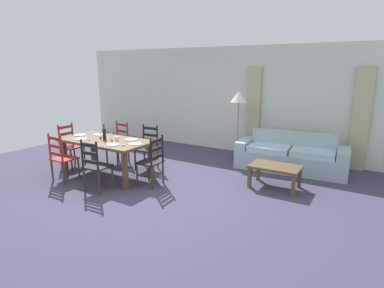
% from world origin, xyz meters
% --- Properties ---
extents(ground_plane, '(9.60, 9.60, 0.02)m').
position_xyz_m(ground_plane, '(0.00, 0.00, -0.01)').
color(ground_plane, '#3E3A52').
extents(wall_far, '(9.60, 0.16, 2.70)m').
position_xyz_m(wall_far, '(0.00, 3.30, 1.35)').
color(wall_far, silver).
rests_on(wall_far, ground_plane).
extents(curtain_panel_left, '(0.35, 0.08, 2.20)m').
position_xyz_m(curtain_panel_left, '(0.73, 3.16, 1.10)').
color(curtain_panel_left, '#B3B380').
rests_on(curtain_panel_left, ground_plane).
extents(curtain_panel_right, '(0.35, 0.08, 2.20)m').
position_xyz_m(curtain_panel_right, '(3.13, 3.16, 1.10)').
color(curtain_panel_right, '#B3B380').
rests_on(curtain_panel_right, ground_plane).
extents(dining_table, '(1.90, 0.96, 0.75)m').
position_xyz_m(dining_table, '(-1.21, 0.07, 0.66)').
color(dining_table, brown).
rests_on(dining_table, ground_plane).
extents(dining_chair_near_left, '(0.42, 0.40, 0.96)m').
position_xyz_m(dining_chair_near_left, '(-1.67, -0.65, 0.48)').
color(dining_chair_near_left, maroon).
rests_on(dining_chair_near_left, ground_plane).
extents(dining_chair_near_right, '(0.44, 0.42, 0.96)m').
position_xyz_m(dining_chair_near_right, '(-0.73, -0.66, 0.48)').
color(dining_chair_near_right, black).
rests_on(dining_chair_near_right, ground_plane).
extents(dining_chair_far_left, '(0.45, 0.43, 0.96)m').
position_xyz_m(dining_chair_far_left, '(-1.64, 0.85, 0.48)').
color(dining_chair_far_left, maroon).
rests_on(dining_chair_far_left, ground_plane).
extents(dining_chair_far_right, '(0.45, 0.43, 0.96)m').
position_xyz_m(dining_chair_far_right, '(-0.79, 0.85, 0.48)').
color(dining_chair_far_right, black).
rests_on(dining_chair_far_right, ground_plane).
extents(dining_chair_head_west, '(0.41, 0.43, 0.96)m').
position_xyz_m(dining_chair_head_west, '(-2.38, 0.09, 0.48)').
color(dining_chair_head_west, maroon).
rests_on(dining_chair_head_west, ground_plane).
extents(dining_chair_head_east, '(0.42, 0.44, 0.96)m').
position_xyz_m(dining_chair_head_east, '(-0.05, 0.08, 0.48)').
color(dining_chair_head_east, black).
rests_on(dining_chair_head_east, ground_plane).
extents(dinner_plate_near_left, '(0.24, 0.24, 0.02)m').
position_xyz_m(dinner_plate_near_left, '(-1.66, -0.18, 0.76)').
color(dinner_plate_near_left, white).
rests_on(dinner_plate_near_left, dining_table).
extents(fork_near_left, '(0.03, 0.17, 0.01)m').
position_xyz_m(fork_near_left, '(-1.81, -0.18, 0.75)').
color(fork_near_left, silver).
rests_on(fork_near_left, dining_table).
extents(dinner_plate_near_right, '(0.24, 0.24, 0.02)m').
position_xyz_m(dinner_plate_near_right, '(-0.76, -0.18, 0.76)').
color(dinner_plate_near_right, white).
rests_on(dinner_plate_near_right, dining_table).
extents(fork_near_right, '(0.03, 0.17, 0.01)m').
position_xyz_m(fork_near_right, '(-0.91, -0.18, 0.75)').
color(fork_near_right, silver).
rests_on(fork_near_right, dining_table).
extents(dinner_plate_far_left, '(0.24, 0.24, 0.02)m').
position_xyz_m(dinner_plate_far_left, '(-1.66, 0.32, 0.76)').
color(dinner_plate_far_left, white).
rests_on(dinner_plate_far_left, dining_table).
extents(fork_far_left, '(0.02, 0.17, 0.01)m').
position_xyz_m(fork_far_left, '(-1.81, 0.32, 0.75)').
color(fork_far_left, silver).
rests_on(fork_far_left, dining_table).
extents(dinner_plate_far_right, '(0.24, 0.24, 0.02)m').
position_xyz_m(dinner_plate_far_right, '(-0.76, 0.32, 0.76)').
color(dinner_plate_far_right, white).
rests_on(dinner_plate_far_right, dining_table).
extents(fork_far_right, '(0.02, 0.17, 0.01)m').
position_xyz_m(fork_far_right, '(-0.91, 0.32, 0.75)').
color(fork_far_right, silver).
rests_on(fork_far_right, dining_table).
extents(dinner_plate_head_west, '(0.24, 0.24, 0.02)m').
position_xyz_m(dinner_plate_head_west, '(-1.99, 0.07, 0.76)').
color(dinner_plate_head_west, white).
rests_on(dinner_plate_head_west, dining_table).
extents(fork_head_west, '(0.03, 0.17, 0.01)m').
position_xyz_m(fork_head_west, '(-2.14, 0.07, 0.75)').
color(fork_head_west, silver).
rests_on(fork_head_west, dining_table).
extents(dinner_plate_head_east, '(0.24, 0.24, 0.02)m').
position_xyz_m(dinner_plate_head_east, '(-0.43, 0.07, 0.76)').
color(dinner_plate_head_east, white).
rests_on(dinner_plate_head_east, dining_table).
extents(fork_head_east, '(0.02, 0.17, 0.01)m').
position_xyz_m(fork_head_east, '(-0.58, 0.07, 0.75)').
color(fork_head_east, silver).
rests_on(fork_head_east, dining_table).
extents(wine_bottle, '(0.07, 0.07, 0.32)m').
position_xyz_m(wine_bottle, '(-1.24, 0.05, 0.87)').
color(wine_bottle, black).
rests_on(wine_bottle, dining_table).
extents(wine_glass_near_left, '(0.06, 0.06, 0.16)m').
position_xyz_m(wine_glass_near_left, '(-1.52, -0.09, 0.86)').
color(wine_glass_near_left, white).
rests_on(wine_glass_near_left, dining_table).
extents(wine_glass_near_right, '(0.06, 0.06, 0.16)m').
position_xyz_m(wine_glass_near_right, '(-0.61, -0.07, 0.86)').
color(wine_glass_near_right, white).
rests_on(wine_glass_near_right, dining_table).
extents(wine_glass_far_left, '(0.06, 0.06, 0.16)m').
position_xyz_m(wine_glass_far_left, '(-1.51, 0.21, 0.86)').
color(wine_glass_far_left, white).
rests_on(wine_glass_far_left, dining_table).
extents(coffee_cup_primary, '(0.07, 0.07, 0.09)m').
position_xyz_m(coffee_cup_primary, '(-0.93, 0.09, 0.80)').
color(coffee_cup_primary, beige).
rests_on(coffee_cup_primary, dining_table).
extents(candle_tall, '(0.05, 0.05, 0.29)m').
position_xyz_m(candle_tall, '(-1.39, 0.09, 0.84)').
color(candle_tall, '#998C66').
rests_on(candle_tall, dining_table).
extents(candle_short, '(0.05, 0.05, 0.17)m').
position_xyz_m(candle_short, '(-1.01, 0.03, 0.80)').
color(candle_short, '#998C66').
rests_on(candle_short, dining_table).
extents(couch, '(2.34, 1.00, 0.80)m').
position_xyz_m(couch, '(1.92, 2.41, 0.29)').
color(couch, '#93B1B3').
rests_on(couch, ground_plane).
extents(coffee_table, '(0.90, 0.56, 0.42)m').
position_xyz_m(coffee_table, '(1.94, 1.19, 0.36)').
color(coffee_table, brown).
rests_on(coffee_table, ground_plane).
extents(standing_lamp, '(0.40, 0.40, 1.64)m').
position_xyz_m(standing_lamp, '(0.58, 2.59, 1.41)').
color(standing_lamp, '#332D28').
rests_on(standing_lamp, ground_plane).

